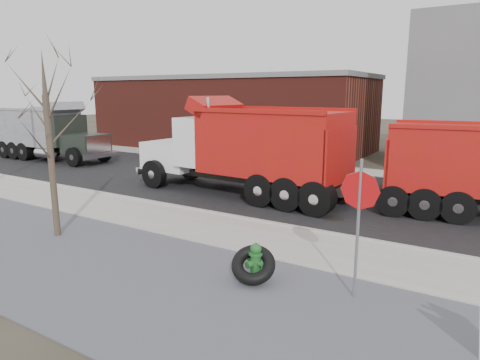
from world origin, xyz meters
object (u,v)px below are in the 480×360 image
Objects in this scene: fire_hydrant at (256,264)px; dump_truck_grey at (50,131)px; truck_tire at (253,265)px; stop_sign at (359,206)px; dump_truck_red_b at (246,147)px.

dump_truck_grey is (-19.18, 8.39, 1.38)m from fire_hydrant.
truck_tire is (0.02, -0.12, 0.02)m from fire_hydrant.
stop_sign is 0.37× the size of dump_truck_grey.
stop_sign is at bearing 12.73° from truck_tire.
fire_hydrant is 8.12m from dump_truck_red_b.
dump_truck_grey is (-21.27, 8.05, -0.15)m from stop_sign.
dump_truck_grey reaches higher than fire_hydrant.
dump_truck_grey is at bearing 156.08° from truck_tire.
truck_tire is at bearing 125.76° from dump_truck_red_b.
truck_tire is 0.13× the size of dump_truck_red_b.
stop_sign is 9.02m from dump_truck_red_b.
fire_hydrant is 0.31× the size of stop_sign.
dump_truck_red_b is at bearing 144.80° from fire_hydrant.
dump_truck_grey is at bearing -2.90° from dump_truck_red_b.
stop_sign is 0.30× the size of dump_truck_red_b.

